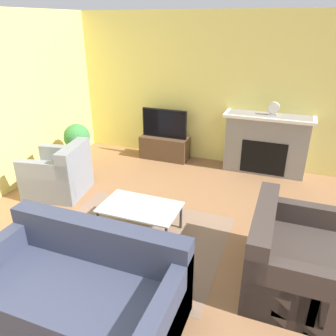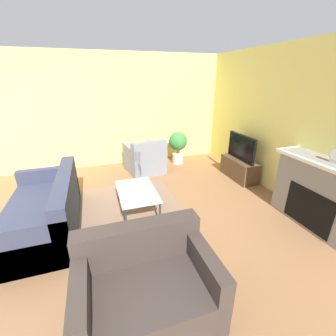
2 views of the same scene
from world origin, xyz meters
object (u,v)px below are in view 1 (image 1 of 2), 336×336
couch_sectional (82,290)px  coffee_table (140,209)px  tv (164,123)px  armchair_by_window (59,175)px  mantel_clock (274,108)px  couch_loveseat (288,259)px  potted_plant (77,141)px

couch_sectional → coffee_table: (-0.07, 1.38, 0.06)m
tv → armchair_by_window: size_ratio=0.91×
tv → couch_sectional: (0.69, -3.81, -0.43)m
mantel_clock → couch_loveseat: bearing=-80.3°
couch_loveseat → mantel_clock: (-0.47, 2.77, 0.88)m
coffee_table → potted_plant: 2.45m
tv → mantel_clock: mantel_clock is taller
couch_sectional → couch_loveseat: size_ratio=1.49×
tv → armchair_by_window: bearing=-118.2°
couch_sectional → mantel_clock: mantel_clock is taller
tv → armchair_by_window: (-1.03, -1.91, -0.42)m
tv → couch_loveseat: size_ratio=0.71×
armchair_by_window → coffee_table: armchair_by_window is taller
mantel_clock → tv: bearing=-178.0°
coffee_table → mantel_clock: 2.95m
armchair_by_window → mantel_clock: bearing=114.0°
coffee_table → couch_loveseat: bearing=-8.4°
couch_loveseat → coffee_table: bearing=81.6°
tv → armchair_by_window: 2.21m
tv → couch_loveseat: tv is taller
tv → coffee_table: (0.62, -2.43, -0.38)m
couch_sectional → potted_plant: potted_plant is taller
potted_plant → mantel_clock: size_ratio=3.67×
potted_plant → mantel_clock: (3.27, 1.03, 0.65)m
couch_sectional → mantel_clock: (1.26, 3.88, 0.88)m
potted_plant → couch_sectional: bearing=-54.7°
couch_sectional → couch_loveseat: bearing=32.7°
coffee_table → mantel_clock: (1.33, 2.50, 0.83)m
armchair_by_window → coffee_table: bearing=62.9°
couch_sectional → couch_loveseat: 2.06m
tv → armchair_by_window: tv is taller
couch_sectional → potted_plant: bearing=125.3°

